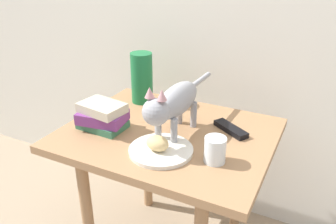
{
  "coord_description": "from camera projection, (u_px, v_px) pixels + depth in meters",
  "views": [
    {
      "loc": [
        0.51,
        -1.01,
        1.21
      ],
      "look_at": [
        0.0,
        0.0,
        0.68
      ],
      "focal_mm": 36.89,
      "sensor_mm": 36.0,
      "label": 1
    }
  ],
  "objects": [
    {
      "name": "cat",
      "position": [
        174.0,
        103.0,
        1.2
      ],
      "size": [
        0.1,
        0.48,
        0.23
      ],
      "color": "#99999E",
      "rests_on": "side_table"
    },
    {
      "name": "bread_roll",
      "position": [
        157.0,
        143.0,
        1.13
      ],
      "size": [
        0.09,
        0.07,
        0.05
      ],
      "primitive_type": "ellipsoid",
      "rotation": [
        0.0,
        0.0,
        3.01
      ],
      "color": "#E0BC7A",
      "rests_on": "plate"
    },
    {
      "name": "side_table",
      "position": [
        168.0,
        151.0,
        1.32
      ],
      "size": [
        0.76,
        0.62,
        0.6
      ],
      "color": "#9E724C",
      "rests_on": "ground"
    },
    {
      "name": "book_stack",
      "position": [
        102.0,
        116.0,
        1.29
      ],
      "size": [
        0.19,
        0.14,
        0.1
      ],
      "color": "#336B4C",
      "rests_on": "side_table"
    },
    {
      "name": "candle_jar",
      "position": [
        215.0,
        151.0,
        1.09
      ],
      "size": [
        0.07,
        0.07,
        0.08
      ],
      "color": "silver",
      "rests_on": "side_table"
    },
    {
      "name": "plate",
      "position": [
        161.0,
        150.0,
        1.15
      ],
      "size": [
        0.22,
        0.22,
        0.01
      ],
      "primitive_type": "cylinder",
      "color": "silver",
      "rests_on": "side_table"
    },
    {
      "name": "tv_remote",
      "position": [
        231.0,
        129.0,
        1.28
      ],
      "size": [
        0.15,
        0.12,
        0.02
      ],
      "primitive_type": "cube",
      "rotation": [
        0.0,
        0.0,
        -0.57
      ],
      "color": "black",
      "rests_on": "side_table"
    },
    {
      "name": "green_vase",
      "position": [
        142.0,
        78.0,
        1.49
      ],
      "size": [
        0.09,
        0.09,
        0.22
      ],
      "primitive_type": "cylinder",
      "color": "#196B38",
      "rests_on": "side_table"
    }
  ]
}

